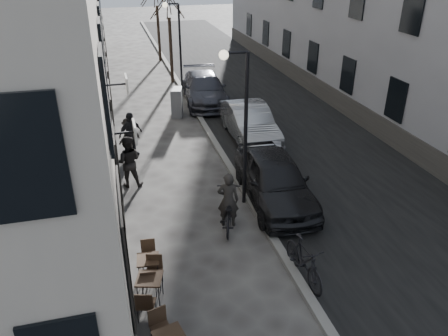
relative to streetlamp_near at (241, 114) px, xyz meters
name	(u,v)px	position (x,y,z in m)	size (l,w,h in m)	color
road	(257,101)	(4.02, 10.00, -3.16)	(7.30, 60.00, 0.00)	black
kerb	(193,106)	(0.37, 10.00, -3.10)	(0.25, 60.00, 0.12)	slate
streetlamp_near	(241,114)	(0.00, 0.00, 0.00)	(0.90, 0.28, 5.09)	black
streetlamp_far	(177,40)	(0.00, 12.00, 0.00)	(0.90, 0.28, 5.09)	black
tree_near	(168,4)	(0.07, 15.00, 1.50)	(2.40, 2.40, 5.70)	black
bistro_set_b	(150,287)	(-3.35, -3.83, -2.72)	(0.79, 1.51, 0.86)	#321F16
bistro_set_c	(149,267)	(-3.30, -3.05, -2.75)	(0.61, 1.39, 0.81)	#321F16
utility_cabinet	(177,102)	(-0.63, 8.86, -2.46)	(0.52, 0.94, 1.41)	slate
bicycle	(228,210)	(-0.70, -1.16, -2.62)	(0.72, 2.07, 1.09)	black
cyclist_rider	(228,200)	(-0.70, -1.16, -2.27)	(0.65, 0.43, 1.78)	black
pedestrian_near	(128,161)	(-3.43, 2.16, -2.22)	(0.92, 0.71, 1.88)	black
pedestrian_mid	(129,136)	(-3.22, 4.97, -2.40)	(0.99, 0.57, 1.53)	black
pedestrian_far	(131,134)	(-3.17, 4.72, -2.24)	(1.08, 0.45, 1.84)	black
car_near	(275,179)	(1.17, -0.15, -2.34)	(1.93, 4.79, 1.63)	black
car_mid	(250,123)	(1.98, 5.10, -2.39)	(1.64, 4.69, 1.55)	#9B9FA3
car_far	(205,89)	(1.17, 10.58, -2.39)	(2.15, 5.28, 1.53)	#383943
moped	(304,261)	(0.52, -4.00, -2.58)	(0.54, 1.92, 1.15)	black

